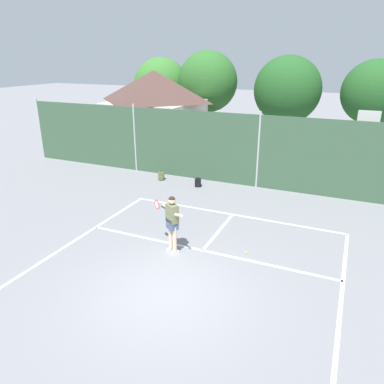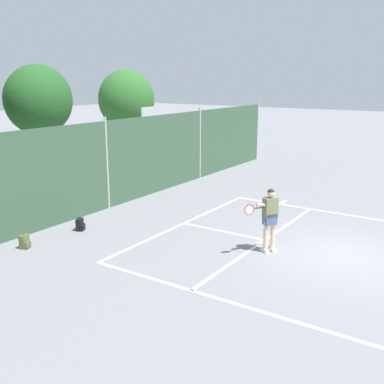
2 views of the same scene
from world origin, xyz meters
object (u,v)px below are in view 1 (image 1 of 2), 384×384
object	(u,v)px
basketball_hoop	(365,139)
backpack_black	(198,183)
tennis_ball	(246,253)
backpack_olive	(161,176)
tennis_player	(172,220)

from	to	relation	value
basketball_hoop	backpack_black	distance (m)	7.57
tennis_ball	backpack_olive	distance (m)	7.82
basketball_hoop	backpack_black	world-z (taller)	basketball_hoop
backpack_olive	backpack_black	xyz separation A→B (m)	(2.02, -0.16, 0.00)
tennis_ball	backpack_black	bearing A→B (deg)	126.54
tennis_player	backpack_olive	xyz separation A→B (m)	(-3.69, 6.07, -0.92)
basketball_hoop	backpack_black	xyz separation A→B (m)	(-6.79, -2.59, -2.12)
tennis_ball	tennis_player	bearing A→B (deg)	-158.61
tennis_player	backpack_black	world-z (taller)	tennis_player
basketball_hoop	backpack_olive	size ratio (longest dim) A/B	7.67
tennis_player	backpack_olive	size ratio (longest dim) A/B	4.01
backpack_olive	tennis_player	bearing A→B (deg)	-58.72
tennis_player	backpack_olive	bearing A→B (deg)	121.28
basketball_hoop	tennis_ball	world-z (taller)	basketball_hoop
tennis_player	backpack_black	bearing A→B (deg)	105.78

